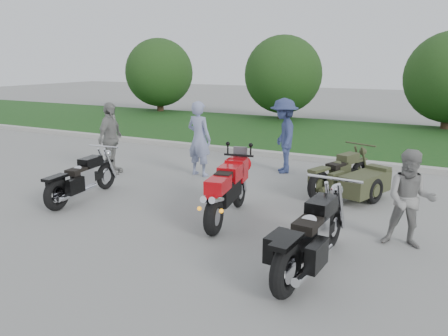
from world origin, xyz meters
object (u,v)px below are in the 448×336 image
at_px(cruiser_sidecar, 353,180).
at_px(person_stripe, 199,139).
at_px(person_denim, 284,136).
at_px(cruiser_left, 80,180).
at_px(person_back, 111,139).
at_px(sportbike_red, 227,189).
at_px(cruiser_right, 310,239).
at_px(person_grey, 410,199).

bearing_deg(cruiser_sidecar, person_stripe, -161.69).
xyz_separation_m(person_stripe, person_denim, (1.79, 1.26, 0.02)).
distance_m(cruiser_left, person_denim, 5.15).
bearing_deg(cruiser_left, person_back, 109.05).
relative_size(sportbike_red, person_denim, 1.12).
xyz_separation_m(cruiser_sidecar, person_stripe, (-3.86, 0.16, 0.55)).
height_order(sportbike_red, person_back, person_back).
bearing_deg(cruiser_left, cruiser_right, -15.79).
height_order(cruiser_sidecar, person_denim, person_denim).
bearing_deg(person_stripe, person_back, 31.23).
distance_m(person_denim, person_back, 4.44).
relative_size(sportbike_red, person_stripe, 1.15).
xyz_separation_m(sportbike_red, cruiser_right, (1.91, -1.27, -0.12)).
height_order(cruiser_right, person_grey, person_grey).
bearing_deg(person_back, cruiser_sidecar, -96.85).
distance_m(sportbike_red, person_grey, 3.05).
xyz_separation_m(cruiser_right, person_stripe, (-3.99, 3.86, 0.46)).
bearing_deg(person_stripe, cruiser_right, 144.77).
relative_size(cruiser_sidecar, person_denim, 1.09).
bearing_deg(person_back, cruiser_left, -169.28).
relative_size(cruiser_right, person_stripe, 1.31).
relative_size(cruiser_left, person_back, 1.20).
height_order(cruiser_right, cruiser_sidecar, cruiser_right).
height_order(cruiser_left, person_stripe, person_stripe).
bearing_deg(cruiser_left, person_stripe, 62.42).
distance_m(person_stripe, person_denim, 2.19).
bearing_deg(sportbike_red, person_back, 148.80).
relative_size(cruiser_right, person_grey, 1.59).
xyz_separation_m(sportbike_red, cruiser_left, (-3.27, -0.31, -0.17)).
distance_m(cruiser_sidecar, person_stripe, 3.90).
distance_m(sportbike_red, person_denim, 3.89).
distance_m(cruiser_left, cruiser_right, 5.27).
bearing_deg(cruiser_sidecar, cruiser_right, -67.36).
bearing_deg(cruiser_sidecar, person_grey, -39.35).
relative_size(sportbike_red, person_grey, 1.39).
xyz_separation_m(cruiser_sidecar, person_denim, (-2.08, 1.42, 0.57)).
relative_size(person_denim, person_back, 1.05).
distance_m(sportbike_red, cruiser_sidecar, 3.03).
relative_size(sportbike_red, cruiser_sidecar, 1.03).
xyz_separation_m(sportbike_red, person_denim, (-0.29, 3.86, 0.36)).
bearing_deg(person_denim, sportbike_red, -22.30).
bearing_deg(person_back, person_denim, -74.93).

